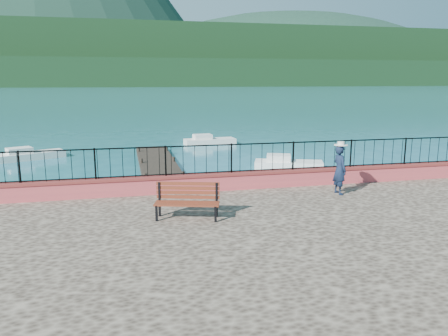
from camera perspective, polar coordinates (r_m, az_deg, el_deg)
name	(u,v)px	position (r m, az deg, el deg)	size (l,w,h in m)	color
ground	(276,266)	(11.96, 6.75, -12.55)	(2000.00, 2000.00, 0.00)	#19596B
parapet	(240,180)	(14.85, 2.09, -1.62)	(28.00, 0.46, 0.58)	#C24648
railing	(240,158)	(14.69, 2.11, 1.28)	(27.00, 0.05, 0.95)	black
dock	(161,172)	(22.82, -8.25, -0.52)	(2.00, 16.00, 0.30)	#2D231C
far_forest	(127,73)	(310.31, -12.57, 12.02)	(900.00, 60.00, 18.00)	black
foothills	(125,58)	(370.67, -12.77, 13.90)	(900.00, 120.00, 44.00)	black
companion_hill	(290,83)	(612.61, 8.60, 10.94)	(448.00, 384.00, 180.00)	#142D23
park_bench	(187,208)	(11.73, -4.83, -5.25)	(1.80, 1.01, 0.95)	black
person	(340,170)	(14.55, 14.86, -0.23)	(0.58, 0.38, 1.60)	#101C32
hat	(341,143)	(14.40, 15.04, 3.12)	(0.44, 0.44, 0.12)	silver
boat_0	(131,192)	(18.03, -12.05, -3.07)	(4.15, 1.30, 0.80)	silver
boat_1	(289,162)	(24.37, 8.44, 0.84)	(3.71, 1.30, 0.80)	silver
boat_3	(30,153)	(29.56, -24.01, 1.83)	(3.99, 1.30, 0.80)	silver
boat_4	(210,139)	(33.30, -1.86, 3.81)	(3.85, 1.30, 0.80)	silver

